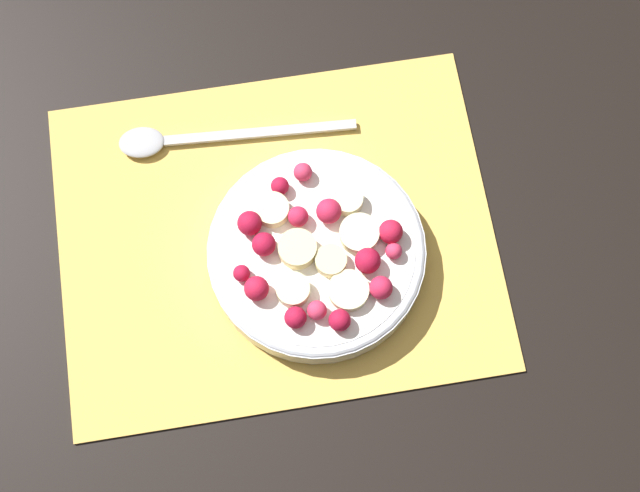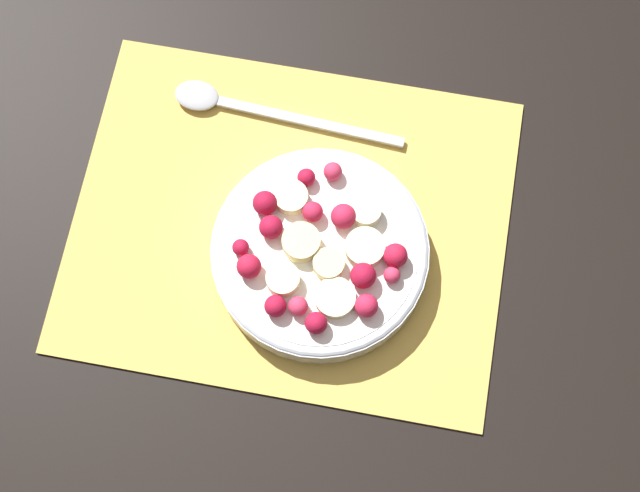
{
  "view_description": "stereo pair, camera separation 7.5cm",
  "coord_description": "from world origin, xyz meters",
  "views": [
    {
      "loc": [
        -0.0,
        -0.25,
        0.76
      ],
      "look_at": [
        0.03,
        -0.03,
        0.04
      ],
      "focal_mm": 50.0,
      "sensor_mm": 36.0,
      "label": 1
    },
    {
      "loc": [
        0.07,
        -0.25,
        0.76
      ],
      "look_at": [
        0.03,
        -0.03,
        0.04
      ],
      "focal_mm": 50.0,
      "sensor_mm": 36.0,
      "label": 2
    }
  ],
  "objects": [
    {
      "name": "spoon",
      "position": [
        -0.07,
        0.1,
        0.01
      ],
      "size": [
        0.22,
        0.03,
        0.01
      ],
      "rotation": [
        0.0,
        0.0,
        3.08
      ],
      "color": "#B2B2B7",
      "rests_on": "placemat"
    },
    {
      "name": "placemat",
      "position": [
        0.0,
        0.0,
        0.0
      ],
      "size": [
        0.39,
        0.31,
        0.01
      ],
      "color": "#E0B251",
      "rests_on": "ground_plane"
    },
    {
      "name": "fruit_bowl",
      "position": [
        0.03,
        -0.03,
        0.03
      ],
      "size": [
        0.19,
        0.19,
        0.05
      ],
      "color": "silver",
      "rests_on": "placemat"
    },
    {
      "name": "ground_plane",
      "position": [
        0.0,
        0.0,
        0.0
      ],
      "size": [
        3.0,
        3.0,
        0.0
      ],
      "primitive_type": "plane",
      "color": "black"
    }
  ]
}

